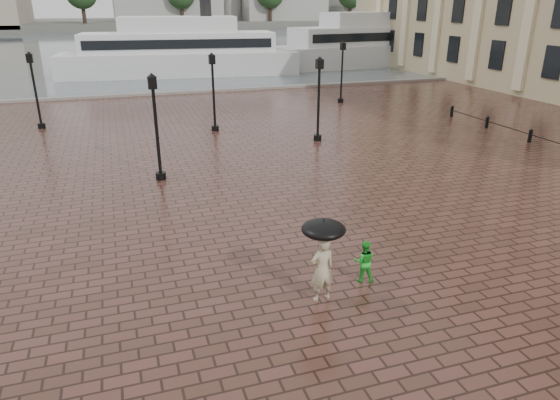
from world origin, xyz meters
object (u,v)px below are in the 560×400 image
object	(u,v)px
street_lamps	(222,92)
adult_pedestrian	(322,269)
ferry_far	(372,44)
ferry_near	(180,51)
child_pedestrian	(364,261)

from	to	relation	value
street_lamps	adult_pedestrian	size ratio (longest dim) A/B	12.02
street_lamps	ferry_far	bearing A→B (deg)	48.69
adult_pedestrian	ferry_near	size ratio (longest dim) A/B	0.07
adult_pedestrian	ferry_near	xyz separation A→B (m)	(2.49, 44.67, 1.52)
child_pedestrian	ferry_far	distance (m)	52.19
adult_pedestrian	ferry_near	distance (m)	44.76
child_pedestrian	ferry_near	world-z (taller)	ferry_near
street_lamps	adult_pedestrian	bearing A→B (deg)	-94.36
street_lamps	child_pedestrian	bearing A→B (deg)	-89.84
ferry_near	ferry_far	world-z (taller)	ferry_far
street_lamps	child_pedestrian	size ratio (longest dim) A/B	17.65
ferry_far	child_pedestrian	bearing A→B (deg)	-125.15
adult_pedestrian	ferry_far	size ratio (longest dim) A/B	0.07
street_lamps	child_pedestrian	distance (m)	18.15
adult_pedestrian	ferry_far	bearing A→B (deg)	-123.41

